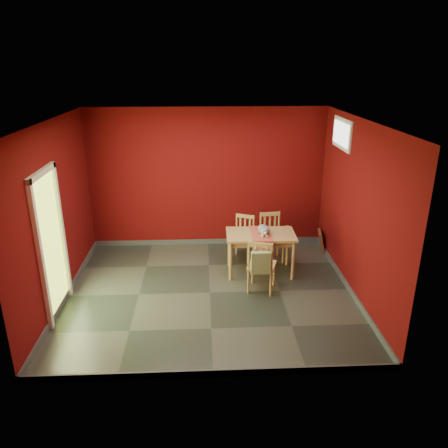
{
  "coord_description": "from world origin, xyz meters",
  "views": [
    {
      "loc": [
        -0.08,
        -6.15,
        3.48
      ],
      "look_at": [
        0.25,
        0.45,
        1.0
      ],
      "focal_mm": 35.0,
      "sensor_mm": 36.0,
      "label": 1
    }
  ],
  "objects_px": {
    "dining_table": "(261,238)",
    "picture_frame": "(321,241)",
    "tote_bag": "(261,263)",
    "chair_near": "(261,265)",
    "chair_far_left": "(243,237)",
    "cat": "(264,228)",
    "chair_far_right": "(271,236)"
  },
  "relations": [
    {
      "from": "dining_table",
      "to": "tote_bag",
      "type": "bearing_deg",
      "value": -97.04
    },
    {
      "from": "dining_table",
      "to": "picture_frame",
      "type": "bearing_deg",
      "value": 33.45
    },
    {
      "from": "dining_table",
      "to": "chair_far_left",
      "type": "distance_m",
      "value": 0.69
    },
    {
      "from": "picture_frame",
      "to": "tote_bag",
      "type": "bearing_deg",
      "value": -129.25
    },
    {
      "from": "cat",
      "to": "picture_frame",
      "type": "bearing_deg",
      "value": 27.21
    },
    {
      "from": "chair_far_right",
      "to": "chair_near",
      "type": "bearing_deg",
      "value": -105.81
    },
    {
      "from": "dining_table",
      "to": "cat",
      "type": "xyz_separation_m",
      "value": [
        0.05,
        -0.01,
        0.19
      ]
    },
    {
      "from": "dining_table",
      "to": "chair_far_left",
      "type": "bearing_deg",
      "value": 112.21
    },
    {
      "from": "cat",
      "to": "picture_frame",
      "type": "distance_m",
      "value": 1.65
    },
    {
      "from": "tote_bag",
      "to": "picture_frame",
      "type": "xyz_separation_m",
      "value": [
        1.41,
        1.72,
        -0.4
      ]
    },
    {
      "from": "cat",
      "to": "dining_table",
      "type": "bearing_deg",
      "value": 165.2
    },
    {
      "from": "dining_table",
      "to": "chair_far_right",
      "type": "distance_m",
      "value": 0.63
    },
    {
      "from": "chair_near",
      "to": "cat",
      "type": "bearing_deg",
      "value": 80.22
    },
    {
      "from": "chair_near",
      "to": "tote_bag",
      "type": "distance_m",
      "value": 0.26
    },
    {
      "from": "picture_frame",
      "to": "chair_near",
      "type": "bearing_deg",
      "value": -132.11
    },
    {
      "from": "chair_near",
      "to": "picture_frame",
      "type": "bearing_deg",
      "value": 47.89
    },
    {
      "from": "chair_near",
      "to": "dining_table",
      "type": "bearing_deg",
      "value": 84.21
    },
    {
      "from": "chair_near",
      "to": "cat",
      "type": "xyz_separation_m",
      "value": [
        0.11,
        0.65,
        0.37
      ]
    },
    {
      "from": "cat",
      "to": "chair_far_right",
      "type": "bearing_deg",
      "value": 60.08
    },
    {
      "from": "cat",
      "to": "picture_frame",
      "type": "relative_size",
      "value": 0.98
    },
    {
      "from": "dining_table",
      "to": "chair_near",
      "type": "bearing_deg",
      "value": -95.79
    },
    {
      "from": "cat",
      "to": "tote_bag",
      "type": "bearing_deg",
      "value": -107.41
    },
    {
      "from": "dining_table",
      "to": "picture_frame",
      "type": "xyz_separation_m",
      "value": [
        1.3,
        0.86,
        -0.44
      ]
    },
    {
      "from": "tote_bag",
      "to": "chair_near",
      "type": "bearing_deg",
      "value": 79.15
    },
    {
      "from": "chair_near",
      "to": "picture_frame",
      "type": "relative_size",
      "value": 2.16
    },
    {
      "from": "chair_far_left",
      "to": "cat",
      "type": "xyz_separation_m",
      "value": [
        0.29,
        -0.61,
        0.41
      ]
    },
    {
      "from": "dining_table",
      "to": "cat",
      "type": "height_order",
      "value": "cat"
    },
    {
      "from": "chair_far_right",
      "to": "chair_near",
      "type": "distance_m",
      "value": 1.24
    },
    {
      "from": "dining_table",
      "to": "chair_near",
      "type": "relative_size",
      "value": 1.32
    },
    {
      "from": "chair_near",
      "to": "tote_bag",
      "type": "height_order",
      "value": "chair_near"
    },
    {
      "from": "chair_near",
      "to": "cat",
      "type": "distance_m",
      "value": 0.76
    },
    {
      "from": "chair_far_right",
      "to": "picture_frame",
      "type": "height_order",
      "value": "chair_far_right"
    }
  ]
}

